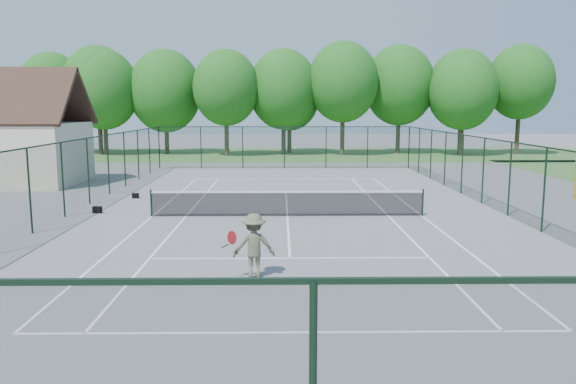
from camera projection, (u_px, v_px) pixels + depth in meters
The scene contains 10 objects.
ground at pixel (287, 216), 22.78m from camera, with size 140.00×140.00×0.00m, color slate.
grass_far at pixel (284, 154), 52.44m from camera, with size 80.00×16.00×0.01m, color #528439.
court_lines at pixel (287, 216), 22.78m from camera, with size 11.05×23.85×0.01m.
tennis_net at pixel (287, 202), 22.69m from camera, with size 11.08×0.08×1.10m.
fence_enclosure at pixel (287, 178), 22.54m from camera, with size 18.05×36.05×3.02m.
utility_building at pixel (5, 130), 31.99m from camera, with size 8.60×6.27×6.63m.
tree_line_far at pixel (283, 89), 51.54m from camera, with size 39.40×6.40×9.70m.
sports_bag_a at pixel (97, 210), 23.44m from camera, with size 0.35×0.21×0.28m, color black.
sports_bag_b at pixel (136, 196), 27.27m from camera, with size 0.31×0.19×0.24m, color black.
tennis_player at pixel (254, 246), 14.49m from camera, with size 1.88×0.94×1.69m.
Camera 1 is at (-0.26, -22.37, 4.39)m, focal length 35.00 mm.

